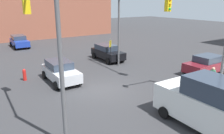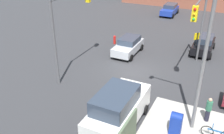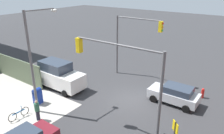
% 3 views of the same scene
% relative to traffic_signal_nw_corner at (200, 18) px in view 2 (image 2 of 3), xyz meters
% --- Properties ---
extents(ground_plane, '(120.00, 120.00, 0.00)m').
position_rel_traffic_signal_nw_corner_xyz_m(ground_plane, '(2.06, -4.50, -4.68)').
color(ground_plane, '#333335').
extents(traffic_signal_nw_corner, '(6.31, 0.36, 6.50)m').
position_rel_traffic_signal_nw_corner_xyz_m(traffic_signal_nw_corner, '(0.00, 0.00, 0.00)').
color(traffic_signal_nw_corner, '#59595B').
rests_on(traffic_signal_nw_corner, ground).
extents(traffic_signal_se_corner, '(5.24, 0.36, 6.50)m').
position_rel_traffic_signal_nw_corner_xyz_m(traffic_signal_se_corner, '(4.57, -9.00, -0.06)').
color(traffic_signal_se_corner, '#59595B').
rests_on(traffic_signal_se_corner, ground).
extents(street_lamp_corner, '(0.64, 2.67, 8.00)m').
position_rel_traffic_signal_nw_corner_xyz_m(street_lamp_corner, '(7.22, 0.93, 0.02)').
color(street_lamp_corner, slate).
rests_on(street_lamp_corner, ground).
extents(warning_sign_two_way, '(0.48, 0.48, 2.40)m').
position_rel_traffic_signal_nw_corner_xyz_m(warning_sign_two_way, '(-3.34, -0.37, -3.04)').
color(warning_sign_two_way, '#4C4C4C').
rests_on(warning_sign_two_way, ground).
extents(mailbox_blue, '(0.56, 0.64, 1.43)m').
position_rel_traffic_signal_nw_corner_xyz_m(mailbox_blue, '(8.26, 0.50, -3.92)').
color(mailbox_blue, navy).
rests_on(mailbox_blue, ground).
extents(fire_hydrant, '(0.26, 0.26, 0.94)m').
position_rel_traffic_signal_nw_corner_xyz_m(fire_hydrant, '(-2.94, -8.70, -4.19)').
color(fire_hydrant, red).
rests_on(fire_hydrant, ground).
extents(coupe_black, '(4.24, 2.02, 1.62)m').
position_rel_traffic_signal_nw_corner_xyz_m(coupe_black, '(-4.82, 0.19, -3.84)').
color(coupe_black, black).
rests_on(coupe_black, ground).
extents(hatchback_blue, '(4.44, 2.02, 1.62)m').
position_rel_traffic_signal_nw_corner_xyz_m(hatchback_blue, '(-17.17, -6.33, -3.83)').
color(hatchback_blue, '#1E389E').
rests_on(hatchback_blue, ground).
extents(sedan_silver, '(4.16, 2.02, 1.62)m').
position_rel_traffic_signal_nw_corner_xyz_m(sedan_silver, '(-1.17, -6.37, -3.84)').
color(sedan_silver, '#B7BABF').
rests_on(sedan_silver, ground).
extents(van_white_delivery, '(5.40, 2.32, 2.62)m').
position_rel_traffic_signal_nw_corner_xyz_m(van_white_delivery, '(9.21, -2.70, -3.40)').
color(van_white_delivery, white).
rests_on(van_white_delivery, ground).
extents(pedestrian_crossing, '(0.36, 0.36, 1.66)m').
position_rel_traffic_signal_nw_corner_xyz_m(pedestrian_crossing, '(6.26, 2.00, -3.82)').
color(pedestrian_crossing, '#2D664C').
rests_on(pedestrian_crossing, ground).
extents(bicycle_leaning_on_fence, '(0.05, 1.75, 0.97)m').
position_rel_traffic_signal_nw_corner_xyz_m(bicycle_leaning_on_fence, '(7.66, 2.70, -4.33)').
color(bicycle_leaning_on_fence, black).
rests_on(bicycle_leaning_on_fence, ground).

